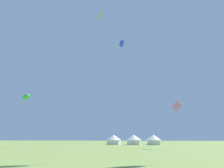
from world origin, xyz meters
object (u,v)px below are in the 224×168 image
at_px(kite_blue_box, 122,44).
at_px(kite_green_parafoil, 26,97).
at_px(festival_tent_right, 153,139).
at_px(kite_pink_diamond, 177,106).
at_px(kite_yellow_diamond, 100,18).
at_px(festival_tent_center, 114,139).
at_px(festival_tent_left, 134,139).

xyz_separation_m(kite_blue_box, kite_green_parafoil, (-14.00, -26.00, -21.31)).
relative_size(kite_green_parafoil, festival_tent_right, 1.99).
bearing_deg(kite_pink_diamond, kite_yellow_diamond, -168.76).
bearing_deg(festival_tent_center, kite_yellow_diamond, -87.62).
bearing_deg(kite_green_parafoil, kite_pink_diamond, 25.32).
height_order(kite_green_parafoil, festival_tent_center, kite_green_parafoil).
distance_m(festival_tent_center, festival_tent_right, 12.66).
distance_m(kite_yellow_diamond, festival_tent_left, 38.77).
bearing_deg(kite_blue_box, kite_green_parafoil, -118.30).
xyz_separation_m(festival_tent_left, festival_tent_right, (6.19, 0.00, -0.01)).
distance_m(festival_tent_center, festival_tent_left, 6.47).
bearing_deg(festival_tent_right, festival_tent_center, 180.00).
bearing_deg(kite_yellow_diamond, festival_tent_right, 66.44).
relative_size(festival_tent_center, festival_tent_left, 0.98).
bearing_deg(festival_tent_center, kite_pink_diamond, -52.92).
relative_size(kite_blue_box, kite_pink_diamond, 3.18).
relative_size(kite_green_parafoil, festival_tent_left, 1.98).
bearing_deg(festival_tent_right, kite_green_parafoil, -121.78).
xyz_separation_m(kite_green_parafoil, kite_pink_diamond, (27.28, 12.91, -0.43)).
bearing_deg(kite_green_parafoil, kite_yellow_diamond, 41.67).
relative_size(kite_yellow_diamond, kite_green_parafoil, 3.25).
bearing_deg(festival_tent_center, kite_green_parafoil, -105.07).
height_order(kite_yellow_diamond, festival_tent_center, kite_yellow_diamond).
height_order(kite_blue_box, kite_green_parafoil, kite_blue_box).
height_order(kite_blue_box, festival_tent_right, kite_blue_box).
bearing_deg(festival_tent_center, festival_tent_left, 0.00).
height_order(kite_blue_box, festival_tent_center, kite_blue_box).
distance_m(kite_pink_diamond, festival_tent_left, 26.64).
relative_size(kite_yellow_diamond, festival_tent_left, 6.45).
bearing_deg(festival_tent_right, kite_blue_box, -129.60).
xyz_separation_m(kite_green_parafoil, festival_tent_right, (22.39, 36.14, -7.31)).
distance_m(kite_blue_box, festival_tent_center, 30.68).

